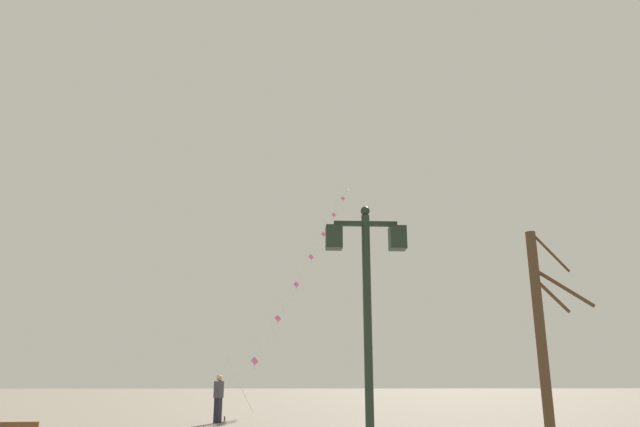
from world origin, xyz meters
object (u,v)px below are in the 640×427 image
at_px(kite_train, 310,260).
at_px(bare_tree, 543,337).
at_px(twin_lantern_lamp_post, 367,284).
at_px(kite_flyer, 219,397).

xyz_separation_m(kite_train, bare_tree, (4.06, -22.94, -6.15)).
bearing_deg(bare_tree, kite_train, 100.03).
relative_size(twin_lantern_lamp_post, bare_tree, 0.97).
xyz_separation_m(twin_lantern_lamp_post, bare_tree, (3.80, 2.08, -0.71)).
distance_m(twin_lantern_lamp_post, bare_tree, 4.40).
height_order(twin_lantern_lamp_post, kite_train, kite_train).
distance_m(kite_train, bare_tree, 24.10).
distance_m(kite_flyer, bare_tree, 13.62).
distance_m(twin_lantern_lamp_post, kite_flyer, 13.93).
distance_m(kite_train, kite_flyer, 14.57).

